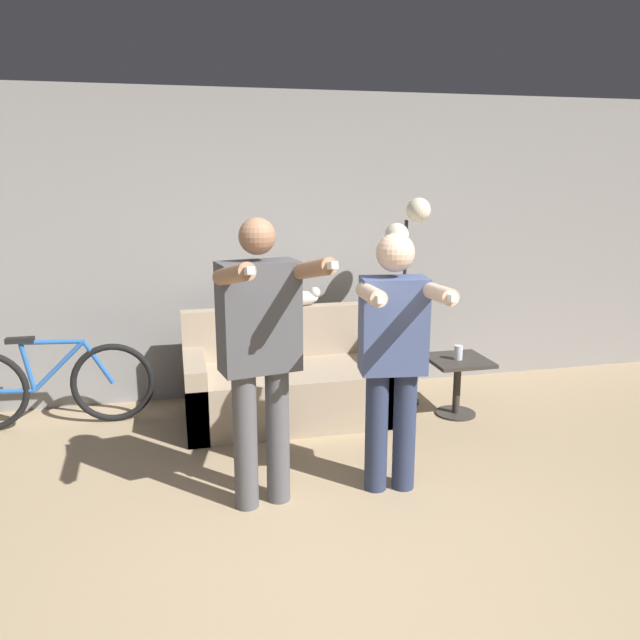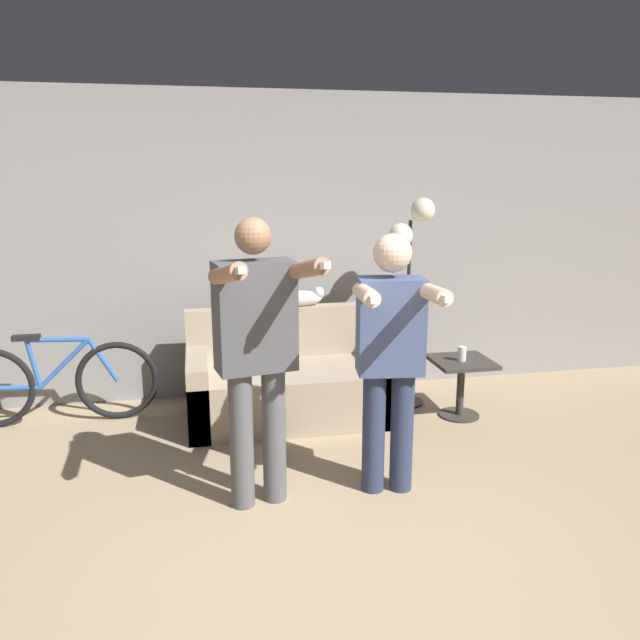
% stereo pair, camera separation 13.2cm
% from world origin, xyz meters
% --- Properties ---
extents(ground_plane, '(16.00, 16.00, 0.00)m').
position_xyz_m(ground_plane, '(0.00, 0.00, 0.00)').
color(ground_plane, tan).
extents(wall_back, '(10.00, 0.05, 2.60)m').
position_xyz_m(wall_back, '(0.00, 2.93, 1.30)').
color(wall_back, gray).
rests_on(wall_back, ground_plane).
extents(couch, '(1.63, 0.83, 0.85)m').
position_xyz_m(couch, '(0.10, 2.27, 0.28)').
color(couch, tan).
rests_on(couch, ground_plane).
extents(person_left, '(0.60, 0.73, 1.70)m').
position_xyz_m(person_left, '(-0.29, 0.95, 0.99)').
color(person_left, '#56565B').
rests_on(person_left, ground_plane).
extents(person_right, '(0.52, 0.72, 1.60)m').
position_xyz_m(person_right, '(0.50, 0.95, 0.92)').
color(person_right, '#2D3856').
rests_on(person_right, ground_plane).
extents(cat, '(0.51, 0.13, 0.16)m').
position_xyz_m(cat, '(0.24, 2.57, 0.92)').
color(cat, silver).
rests_on(cat, couch).
extents(floor_lamp, '(0.38, 0.31, 1.74)m').
position_xyz_m(floor_lamp, '(1.12, 2.37, 1.32)').
color(floor_lamp, black).
rests_on(floor_lamp, ground_plane).
extents(side_table, '(0.46, 0.46, 0.48)m').
position_xyz_m(side_table, '(1.45, 2.00, 0.34)').
color(side_table, '#38332D').
rests_on(side_table, ground_plane).
extents(cup, '(0.07, 0.07, 0.11)m').
position_xyz_m(cup, '(1.43, 1.98, 0.53)').
color(cup, silver).
rests_on(cup, side_table).
extents(bicycle, '(1.57, 0.07, 0.73)m').
position_xyz_m(bicycle, '(-1.72, 2.50, 0.34)').
color(bicycle, black).
rests_on(bicycle, ground_plane).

